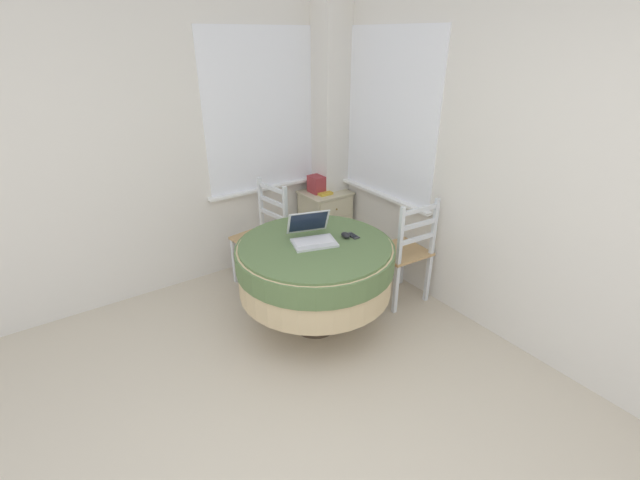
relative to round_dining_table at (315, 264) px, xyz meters
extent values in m
cube|color=silver|center=(-1.12, 1.30, 0.71)|extent=(4.43, 0.06, 2.55)
cube|color=white|center=(0.27, 1.26, 0.93)|extent=(1.10, 0.01, 1.42)
cube|color=white|center=(0.27, 1.23, 0.21)|extent=(1.18, 0.07, 0.02)
cube|color=silver|center=(1.13, -1.01, 0.71)|extent=(0.06, 4.56, 2.55)
cube|color=white|center=(1.09, 0.44, 0.93)|extent=(0.01, 1.10, 1.42)
cube|color=white|center=(1.06, 0.44, 0.21)|extent=(0.07, 1.18, 0.02)
cube|color=silver|center=(0.96, 1.13, 0.71)|extent=(0.28, 0.28, 2.55)
cylinder|color=#4C3D2D|center=(0.00, 0.00, -0.55)|extent=(0.36, 0.36, 0.03)
cylinder|color=#4C3D2D|center=(0.00, 0.00, -0.19)|extent=(0.11, 0.11, 0.69)
cylinder|color=#CCB284|center=(0.00, 0.00, -0.03)|extent=(1.16, 1.16, 0.37)
cylinder|color=#567042|center=(0.00, 0.00, 0.07)|extent=(1.18, 1.18, 0.17)
cylinder|color=#567042|center=(0.00, 0.00, 0.16)|extent=(1.13, 1.13, 0.02)
cube|color=silver|center=(-0.01, 0.00, 0.18)|extent=(0.37, 0.30, 0.02)
cube|color=silver|center=(0.00, 0.01, 0.19)|extent=(0.30, 0.20, 0.00)
cube|color=silver|center=(0.04, 0.15, 0.28)|extent=(0.33, 0.19, 0.19)
cube|color=#192338|center=(0.04, 0.14, 0.29)|extent=(0.30, 0.17, 0.17)
ellipsoid|color=black|center=(0.25, -0.05, 0.19)|extent=(0.06, 0.09, 0.04)
cube|color=#2D2D33|center=(0.31, -0.06, 0.18)|extent=(0.05, 0.12, 0.01)
cube|color=black|center=(0.31, -0.06, 0.18)|extent=(0.04, 0.08, 0.00)
cube|color=tan|center=(-0.04, 0.84, -0.11)|extent=(0.45, 0.47, 0.02)
cube|color=silver|center=(-0.24, 0.99, -0.34)|extent=(0.04, 0.04, 0.45)
cube|color=silver|center=(-0.18, 0.64, -0.34)|extent=(0.04, 0.04, 0.45)
cube|color=silver|center=(0.10, 1.05, -0.34)|extent=(0.04, 0.04, 0.45)
cube|color=silver|center=(0.16, 0.69, -0.34)|extent=(0.04, 0.04, 0.45)
cube|color=silver|center=(0.10, 1.05, 0.15)|extent=(0.04, 0.04, 0.49)
cube|color=silver|center=(0.16, 0.69, 0.15)|extent=(0.04, 0.04, 0.49)
cube|color=silver|center=(0.13, 0.87, 0.33)|extent=(0.08, 0.36, 0.04)
cube|color=silver|center=(0.13, 0.87, 0.21)|extent=(0.08, 0.36, 0.04)
cube|color=silver|center=(0.13, 0.87, 0.08)|extent=(0.08, 0.36, 0.04)
cube|color=tan|center=(0.84, -0.07, -0.11)|extent=(0.44, 0.42, 0.02)
cube|color=silver|center=(1.03, 0.08, -0.34)|extent=(0.04, 0.04, 0.45)
cube|color=silver|center=(0.67, 0.11, -0.34)|extent=(0.04, 0.04, 0.45)
cube|color=silver|center=(1.01, -0.26, -0.34)|extent=(0.04, 0.04, 0.45)
cube|color=silver|center=(0.65, -0.23, -0.34)|extent=(0.04, 0.04, 0.45)
cube|color=silver|center=(1.01, -0.26, 0.15)|extent=(0.03, 0.03, 0.49)
cube|color=silver|center=(0.65, -0.23, 0.15)|extent=(0.03, 0.03, 0.49)
cube|color=silver|center=(0.83, -0.24, 0.33)|extent=(0.36, 0.05, 0.04)
cube|color=silver|center=(0.83, -0.24, 0.21)|extent=(0.36, 0.05, 0.04)
cube|color=silver|center=(0.83, -0.24, 0.08)|extent=(0.36, 0.05, 0.04)
cube|color=beige|center=(0.84, 1.04, -0.24)|extent=(0.44, 0.38, 0.65)
cube|color=beige|center=(0.84, 1.04, 0.10)|extent=(0.46, 0.40, 0.02)
cube|color=beige|center=(0.84, 0.85, -0.02)|extent=(0.39, 0.01, 0.19)
sphere|color=olive|center=(0.84, 0.84, -0.02)|extent=(0.02, 0.02, 0.02)
cube|color=beige|center=(0.84, 0.85, -0.24)|extent=(0.39, 0.01, 0.19)
sphere|color=olive|center=(0.84, 0.84, -0.24)|extent=(0.02, 0.02, 0.02)
cube|color=beige|center=(0.84, 0.85, -0.45)|extent=(0.39, 0.01, 0.19)
sphere|color=olive|center=(0.84, 0.84, -0.45)|extent=(0.02, 0.02, 0.02)
cube|color=#9E3338|center=(0.79, 1.08, 0.19)|extent=(0.20, 0.17, 0.17)
cube|color=gold|center=(0.78, 1.02, 0.12)|extent=(0.14, 0.18, 0.02)
camera|label=1|loc=(-1.58, -2.34, 1.56)|focal=24.00mm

